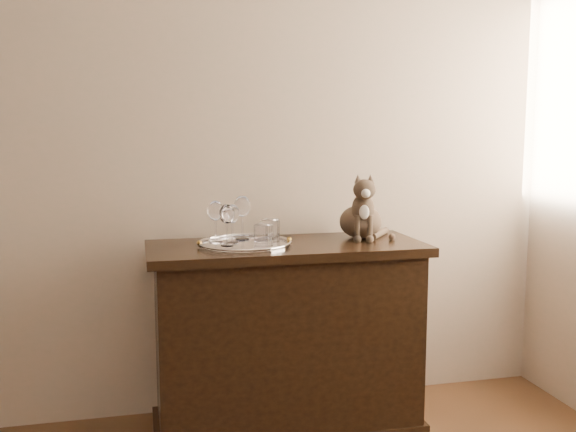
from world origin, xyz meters
The scene contains 10 objects.
wall_back centered at (0.00, 2.25, 1.35)m, with size 4.00×0.10×2.70m, color #C3A992.
sideboard centered at (0.60, 1.94, 0.42)m, with size 1.20×0.50×0.85m, color black, non-canonical shape.
tray centered at (0.42, 1.94, 0.85)m, with size 0.40×0.40×0.01m, color silver.
wine_glass_a centered at (0.30, 2.01, 0.95)m, with size 0.07×0.07×0.18m, color white, non-canonical shape.
wine_glass_b centered at (0.42, 2.04, 0.96)m, with size 0.07×0.07×0.20m, color silver, non-canonical shape.
wine_glass_c centered at (0.34, 1.93, 0.95)m, with size 0.07×0.07×0.18m, color silver, non-canonical shape.
wine_glass_d centered at (0.37, 1.96, 0.94)m, with size 0.06×0.06×0.17m, color white, non-canonical shape.
tumbler_a centered at (0.48, 1.87, 0.90)m, with size 0.08×0.08×0.09m, color silver.
tumbler_c centered at (0.53, 1.97, 0.91)m, with size 0.09×0.09×0.10m, color white.
cat centered at (0.97, 2.02, 1.00)m, with size 0.30×0.28×0.30m, color #47372A, non-canonical shape.
Camera 1 is at (-0.03, -0.73, 1.34)m, focal length 40.00 mm.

